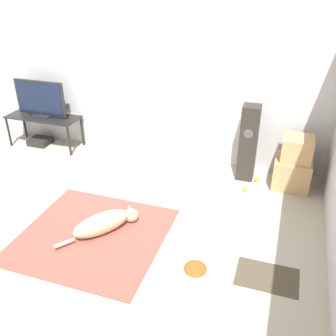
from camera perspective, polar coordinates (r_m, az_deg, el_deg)
The scene contains 14 objects.
ground_plane at distance 4.29m, azimuth -13.29°, elevation -9.40°, with size 12.00×12.00×0.00m, color #BCB29E.
wall_back at distance 5.45m, azimuth -3.33°, elevation 14.58°, with size 8.00×0.06×2.55m.
area_rug at distance 4.21m, azimuth -11.39°, elevation -9.97°, with size 1.52×1.47×0.01m.
dog at distance 4.15m, azimuth -9.62°, elevation -8.22°, with size 0.64×0.81×0.24m.
frisbee at distance 3.74m, azimuth 4.17°, elevation -15.00°, with size 0.22×0.22×0.03m.
cardboard_box_lower at distance 5.14m, azimuth 18.33°, elevation -0.67°, with size 0.46×0.46×0.40m.
cardboard_box_upper at distance 4.98m, azimuth 19.10°, elevation 2.81°, with size 0.37×0.37×0.31m.
floor_speaker at distance 5.05m, azimuth 12.13°, elevation 3.72°, with size 0.22×0.23×1.04m.
tv_stand at distance 6.24m, azimuth -18.43°, elevation 6.98°, with size 1.16×0.45×0.50m.
tv at distance 6.14m, azimuth -18.90°, elevation 9.88°, with size 0.84×0.20×0.56m.
tennis_ball_by_boxes at distance 4.94m, azimuth 11.65°, elevation -3.23°, with size 0.07×0.07×0.07m.
tennis_ball_near_speaker at distance 5.20m, azimuth 13.45°, elevation -1.71°, with size 0.07×0.07×0.07m.
game_console at distance 6.47m, azimuth -18.89°, elevation 3.87°, with size 0.32×0.30×0.10m.
door_mat at distance 3.78m, azimuth 14.86°, elevation -15.72°, with size 0.58×0.40×0.01m.
Camera 1 is at (1.97, -2.80, 2.59)m, focal length 40.00 mm.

